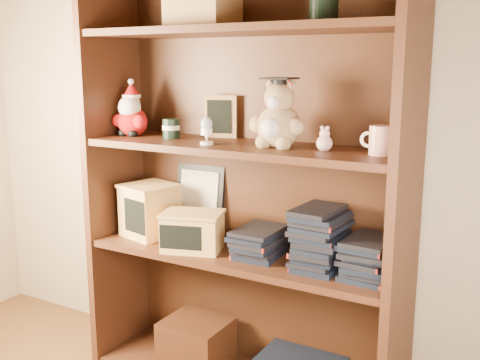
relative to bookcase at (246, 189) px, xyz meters
The scene contains 16 objects.
bookcase is the anchor object (origin of this frame).
shelf_lower 0.25m from the bookcase, 87.06° to the right, with size 1.14×0.33×0.02m.
shelf_upper 0.17m from the bookcase, 87.06° to the right, with size 1.14×0.33×0.02m.
santa_plush 0.55m from the bookcase, behind, with size 0.16×0.12×0.23m.
teachers_tin 0.37m from the bookcase, behind, with size 0.07×0.07×0.07m.
chalkboard_plaque 0.30m from the bookcase, 156.55° to the left, with size 0.12×0.09×0.16m.
egg_cup 0.27m from the bookcase, 125.08° to the right, with size 0.05×0.05×0.10m.
grad_teddy_bear 0.31m from the bookcase, 20.59° to the right, with size 0.20×0.17×0.24m.
pink_figurine 0.38m from the bookcase, ahead, with size 0.05×0.05×0.08m.
teacher_mug 0.55m from the bookcase, ahead, with size 0.10×0.07×0.09m.
certificate_frame 0.29m from the bookcase, 161.71° to the left, with size 0.22×0.06×0.28m.
treats_box 0.43m from the bookcase, behind, with size 0.23×0.23×0.21m.
pencils_box 0.25m from the bookcase, 144.30° to the right, with size 0.26×0.22×0.14m.
book_stack_left 0.20m from the bookcase, 32.58° to the right, with size 0.14×0.20×0.10m.
book_stack_mid 0.34m from the bookcase, ahead, with size 0.14×0.20×0.19m.
book_stack_right 0.51m from the bookcase, ahead, with size 0.14×0.20×0.13m.
Camera 1 is at (0.96, -0.40, 1.22)m, focal length 42.00 mm.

